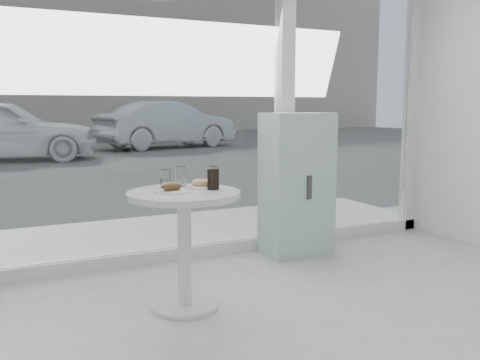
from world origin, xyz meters
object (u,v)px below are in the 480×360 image
main_table (184,225)px  car_white (1,130)px  car_silver (167,124)px  water_tumbler_b (180,177)px  mint_cabinet (297,184)px  cola_glass (213,178)px  water_tumbler_a (166,180)px  plate_donut (201,185)px  plate_fritter (172,188)px

main_table → car_white: size_ratio=0.18×
car_silver → water_tumbler_b: 13.12m
main_table → mint_cabinet: mint_cabinet is taller
car_white → cola_glass: car_white is taller
water_tumbler_a → main_table: bearing=-77.4°
main_table → car_white: car_white is taller
mint_cabinet → car_silver: size_ratio=0.29×
mint_cabinet → water_tumbler_b: size_ratio=9.28×
cola_glass → car_white: bearing=94.3°
plate_donut → car_silver: bearing=72.3°
plate_fritter → cola_glass: cola_glass is taller
mint_cabinet → car_white: car_white is taller
plate_fritter → water_tumbler_a: (0.03, 0.22, 0.03)m
main_table → mint_cabinet: (1.34, 0.78, 0.07)m
car_silver → plate_fritter: bearing=147.2°
car_silver → water_tumbler_b: car_silver is taller
cola_glass → main_table: bearing=177.3°
mint_cabinet → car_silver: 12.22m
main_table → plate_donut: bearing=32.4°
plate_donut → water_tumbler_b: bearing=130.8°
main_table → car_silver: 13.35m
car_silver → cola_glass: (-3.97, -12.69, 0.13)m
water_tumbler_a → cola_glass: size_ratio=0.80×
main_table → water_tumbler_a: bearing=102.6°
water_tumbler_a → cola_glass: 0.33m
car_silver → plate_donut: car_silver is taller
water_tumbler_a → cola_glass: (0.25, -0.22, 0.02)m
water_tumbler_b → water_tumbler_a: bearing=-172.5°
plate_fritter → plate_donut: 0.27m
main_table → water_tumbler_b: water_tumbler_b is taller
car_silver → cola_glass: car_silver is taller
main_table → car_silver: (4.17, 12.68, 0.17)m
water_tumbler_a → water_tumbler_b: bearing=7.5°
car_silver → water_tumbler_b: (-4.11, -12.45, 0.11)m
plate_donut → water_tumbler_b: size_ratio=1.55×
mint_cabinet → water_tumbler_a: bearing=-156.8°
car_white → plate_donut: 10.56m
car_silver → water_tumbler_b: size_ratio=32.38×
car_silver → cola_glass: bearing=148.4°
plate_donut → cola_glass: (0.04, -0.11, 0.05)m
plate_fritter → water_tumbler_a: water_tumbler_a is taller
main_table → cola_glass: size_ratio=5.15×
plate_donut → water_tumbler_b: (-0.10, 0.12, 0.04)m
car_white → water_tumbler_a: size_ratio=36.31×
mint_cabinet → cola_glass: bearing=-144.4°
plate_fritter → water_tumbler_b: bearing=59.4°
mint_cabinet → plate_donut: bearing=-149.2°
car_white → cola_glass: 10.68m
main_table → plate_fritter: bearing=-174.9°
car_white → water_tumbler_a: bearing=-166.8°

